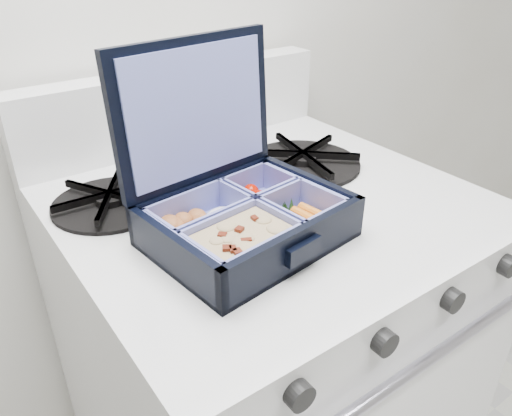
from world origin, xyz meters
TOP-DOWN VIEW (x-y plane):
  - stove at (0.05, 1.70)m, footprint 0.57×0.57m
  - bento_box at (-0.03, 1.61)m, footprint 0.25×0.20m
  - burner_grate at (0.17, 1.74)m, footprint 0.24×0.24m
  - burner_grate_rear at (-0.14, 1.79)m, footprint 0.17×0.17m
  - fork at (-0.02, 1.76)m, footprint 0.13×0.14m

SIDE VIEW (x-z plane):
  - stove at x=0.05m, z-range 0.00..0.85m
  - fork at x=-0.02m, z-range 0.85..0.86m
  - burner_grate_rear at x=-0.14m, z-range 0.85..0.87m
  - burner_grate at x=0.17m, z-range 0.85..0.88m
  - bento_box at x=-0.03m, z-range 0.85..0.90m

